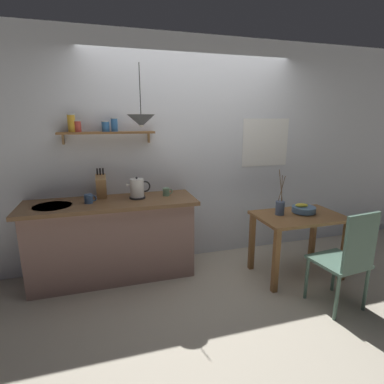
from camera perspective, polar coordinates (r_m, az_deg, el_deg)
ground_plane at (r=3.56m, az=2.80°, el=-15.85°), size 14.00×14.00×0.00m
back_wall at (r=3.80m, az=2.68°, el=7.57°), size 6.80×0.11×2.70m
kitchen_counter at (r=3.49m, az=-14.83°, el=-8.65°), size 1.83×0.63×0.90m
wall_shelf at (r=3.41m, az=-17.10°, el=11.32°), size 1.01×0.20×0.31m
dining_table at (r=3.58m, az=19.59°, el=-6.10°), size 0.96×0.62×0.72m
dining_chair_near at (r=3.12m, az=27.48°, el=-10.94°), size 0.47×0.47×0.98m
fruit_bowl at (r=3.61m, az=20.50°, el=-3.08°), size 0.26×0.26×0.12m
twig_vase at (r=3.46m, az=16.43°, el=-2.80°), size 0.10×0.10×0.51m
electric_kettle at (r=3.36m, az=-10.39°, el=0.63°), size 0.26×0.18×0.24m
knife_block at (r=3.45m, az=-16.92°, el=1.09°), size 0.11×0.21×0.34m
coffee_mug_by_sink at (r=3.30m, az=-19.08°, el=-1.23°), size 0.13×0.09×0.09m
coffee_mug_spare at (r=3.44m, az=-4.90°, el=0.03°), size 0.12×0.08×0.09m
pendant_lamp at (r=3.09m, az=-9.68°, el=13.27°), size 0.28×0.28×0.60m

